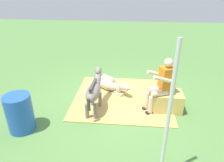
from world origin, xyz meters
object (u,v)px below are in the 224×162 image
object	(u,v)px
pony_standing	(94,90)
water_barrel	(20,113)
person_seated	(162,83)
soda_bottle	(179,100)
pony_lying	(109,84)
tent_pole_left	(168,119)
hay_bale	(166,101)

from	to	relation	value
pony_standing	water_barrel	xyz separation A→B (m)	(1.45, 0.88, -0.14)
person_seated	soda_bottle	size ratio (longest dim) A/B	5.03
soda_bottle	pony_standing	bearing A→B (deg)	12.69
soda_bottle	water_barrel	bearing A→B (deg)	20.74
pony_lying	pony_standing	bearing A→B (deg)	77.48
person_seated	pony_lying	world-z (taller)	person_seated
tent_pole_left	hay_bale	bearing A→B (deg)	-99.54
pony_standing	hay_bale	bearing A→B (deg)	-173.61
hay_bale	person_seated	bearing A→B (deg)	14.83
soda_bottle	tent_pole_left	xyz separation A→B (m)	(0.75, 2.32, 1.04)
hay_bale	tent_pole_left	distance (m)	2.26
person_seated	pony_lying	xyz separation A→B (m)	(1.36, -0.94, -0.57)
pony_standing	soda_bottle	size ratio (longest dim) A/B	4.97
pony_lying	tent_pole_left	world-z (taller)	tent_pole_left
pony_standing	pony_lying	xyz separation A→B (m)	(-0.24, -1.10, -0.37)
soda_bottle	hay_bale	bearing A→B (deg)	35.52
water_barrel	person_seated	bearing A→B (deg)	-161.23
hay_bale	soda_bottle	world-z (taller)	hay_bale
soda_bottle	person_seated	bearing A→B (deg)	30.49
pony_standing	water_barrel	bearing A→B (deg)	31.31
hay_bale	tent_pole_left	world-z (taller)	tent_pole_left
pony_standing	water_barrel	world-z (taller)	pony_standing
pony_standing	pony_lying	size ratio (longest dim) A/B	1.12
person_seated	water_barrel	world-z (taller)	person_seated
person_seated	soda_bottle	distance (m)	0.90
pony_lying	soda_bottle	distance (m)	2.02
water_barrel	tent_pole_left	bearing A→B (deg)	161.54
person_seated	tent_pole_left	bearing A→B (deg)	84.71
water_barrel	tent_pole_left	size ratio (longest dim) A/B	0.35
pony_lying	water_barrel	world-z (taller)	water_barrel
pony_lying	tent_pole_left	size ratio (longest dim) A/B	0.51
hay_bale	soda_bottle	size ratio (longest dim) A/B	2.87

